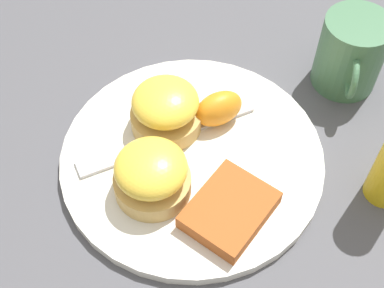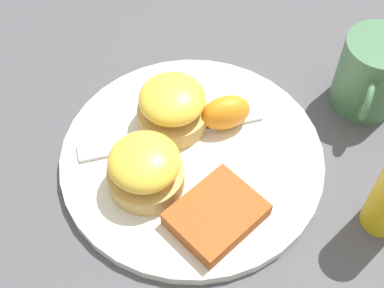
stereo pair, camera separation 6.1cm
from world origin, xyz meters
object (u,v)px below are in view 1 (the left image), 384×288
(sandwich_benedict_right, at_px, (152,175))
(cup, at_px, (351,53))
(sandwich_benedict_left, at_px, (166,109))
(fork, at_px, (156,142))
(orange_wedge, at_px, (219,109))
(hashbrown_patty, at_px, (230,210))

(sandwich_benedict_right, distance_m, cup, 0.30)
(sandwich_benedict_left, distance_m, fork, 0.04)
(sandwich_benedict_left, relative_size, sandwich_benedict_right, 1.00)
(orange_wedge, relative_size, cup, 0.52)
(sandwich_benedict_right, height_order, hashbrown_patty, sandwich_benedict_right)
(hashbrown_patty, bearing_deg, orange_wedge, -167.02)
(cup, bearing_deg, sandwich_benedict_right, -44.57)
(sandwich_benedict_left, relative_size, hashbrown_patty, 0.92)
(hashbrown_patty, xyz_separation_m, cup, (-0.23, 0.12, 0.03))
(orange_wedge, bearing_deg, hashbrown_patty, 12.98)
(sandwich_benedict_right, bearing_deg, sandwich_benedict_left, -178.51)
(cup, bearing_deg, sandwich_benedict_left, -60.18)
(hashbrown_patty, bearing_deg, fork, -129.81)
(orange_wedge, height_order, cup, cup)
(sandwich_benedict_right, xyz_separation_m, hashbrown_patty, (0.02, 0.09, -0.02))
(hashbrown_patty, height_order, cup, cup)
(cup, bearing_deg, fork, -55.51)
(sandwich_benedict_left, xyz_separation_m, fork, (0.03, -0.01, -0.03))
(orange_wedge, distance_m, cup, 0.19)
(hashbrown_patty, distance_m, cup, 0.26)
(sandwich_benedict_left, height_order, hashbrown_patty, sandwich_benedict_left)
(sandwich_benedict_right, height_order, cup, cup)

